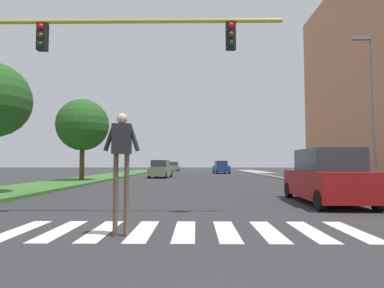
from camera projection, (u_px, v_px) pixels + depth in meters
The scene contains 12 objects.
ground_plane at pixel (193, 179), 29.64m from camera, with size 140.00×140.00×0.00m, color #2D2D30.
crosswalk at pixel (185, 231), 6.84m from camera, with size 7.65×2.20×0.01m.
median_strip at pixel (92, 179), 27.76m from camera, with size 4.09×64.00×0.15m, color #386B2D.
tree_far at pixel (83, 125), 24.51m from camera, with size 3.98×3.98×6.25m.
sidewalk_right at pixel (300, 179), 27.53m from camera, with size 3.00×64.00×0.15m, color #9E9991.
traffic_light_gantry at pixel (43, 61), 9.10m from camera, with size 9.97×0.30×6.00m.
street_lamp_right at pixel (371, 98), 15.30m from camera, with size 1.02×0.24×7.50m.
pedestrian_performer at pixel (122, 153), 6.46m from camera, with size 0.75×0.27×2.49m.
suv_crossing at pixel (326, 178), 11.49m from camera, with size 2.10×4.66×1.97m.
sedan_midblock at pixel (161, 170), 31.26m from camera, with size 2.12×4.18×1.73m.
sedan_distant at pixel (221, 168), 43.95m from camera, with size 2.16×4.43×1.75m.
sedan_far_horizon at pixel (174, 167), 57.53m from camera, with size 1.98×4.24×1.65m.
Camera 1 is at (0.25, 0.22, 1.47)m, focal length 29.66 mm.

